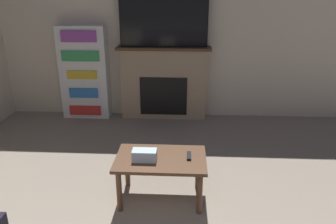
% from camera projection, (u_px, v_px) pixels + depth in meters
% --- Properties ---
extents(wall_back, '(6.36, 0.06, 2.70)m').
position_uv_depth(wall_back, '(178.00, 29.00, 4.86)').
color(wall_back, beige).
rests_on(wall_back, ground_plane).
extents(fireplace, '(1.40, 0.28, 1.11)m').
position_uv_depth(fireplace, '(164.00, 83.00, 5.01)').
color(fireplace, tan).
rests_on(fireplace, ground_plane).
extents(tv, '(1.27, 0.03, 0.78)m').
position_uv_depth(tv, '(164.00, 19.00, 4.67)').
color(tv, black).
rests_on(tv, fireplace).
extents(coffee_table, '(0.83, 0.54, 0.44)m').
position_uv_depth(coffee_table, '(161.00, 164.00, 3.03)').
color(coffee_table, brown).
rests_on(coffee_table, ground_plane).
extents(tissue_box, '(0.22, 0.12, 0.10)m').
position_uv_depth(tissue_box, '(144.00, 155.00, 2.95)').
color(tissue_box, silver).
rests_on(tissue_box, coffee_table).
extents(remote_control, '(0.04, 0.15, 0.02)m').
position_uv_depth(remote_control, '(189.00, 156.00, 3.02)').
color(remote_control, black).
rests_on(remote_control, coffee_table).
extents(bookshelf, '(0.72, 0.29, 1.41)m').
position_uv_depth(bookshelf, '(85.00, 73.00, 5.00)').
color(bookshelf, white).
rests_on(bookshelf, ground_plane).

